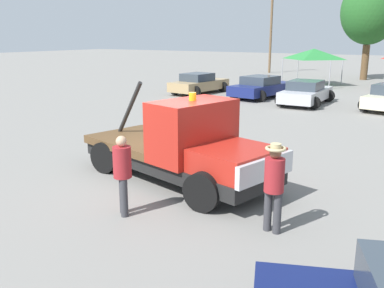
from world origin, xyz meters
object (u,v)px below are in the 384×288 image
(parked_car_tan, at_px, (199,84))
(canopy_tent_green, at_px, (314,54))
(utility_pole, at_px, (271,27))
(tree_right, at_px, (370,12))
(tow_truck, at_px, (185,148))
(person_near_truck, at_px, (274,181))
(person_at_hood, at_px, (122,170))
(parked_car_navy, at_px, (262,87))
(parked_car_silver, at_px, (306,93))

(parked_car_tan, height_order, canopy_tent_green, canopy_tent_green)
(canopy_tent_green, xyz_separation_m, utility_pole, (-7.10, 8.75, 2.11))
(canopy_tent_green, xyz_separation_m, tree_right, (2.47, 6.59, 3.28))
(tree_right, bearing_deg, tow_truck, -87.10)
(tow_truck, xyz_separation_m, parked_car_tan, (-8.93, 15.29, -0.29))
(canopy_tent_green, height_order, tree_right, tree_right)
(tree_right, height_order, utility_pole, utility_pole)
(person_near_truck, relative_size, utility_pole, 0.21)
(tow_truck, bearing_deg, tree_right, 106.22)
(utility_pole, bearing_deg, tow_truck, -71.20)
(tow_truck, height_order, parked_car_tan, tow_truck)
(person_at_hood, bearing_deg, canopy_tent_green, 50.92)
(person_at_hood, bearing_deg, parked_car_tan, 69.01)
(person_at_hood, relative_size, canopy_tent_green, 0.48)
(tow_truck, xyz_separation_m, parked_car_navy, (-4.65, 15.69, -0.29))
(person_at_hood, bearing_deg, parked_car_silver, 47.31)
(parked_car_navy, bearing_deg, parked_car_tan, 104.14)
(person_at_hood, relative_size, parked_car_silver, 0.38)
(person_near_truck, distance_m, tree_right, 32.66)
(person_at_hood, xyz_separation_m, parked_car_tan, (-8.93, 17.70, -0.36))
(parked_car_silver, height_order, utility_pole, utility_pole)
(parked_car_navy, xyz_separation_m, tree_right, (3.10, 14.83, 5.00))
(person_near_truck, distance_m, parked_car_silver, 16.67)
(parked_car_navy, bearing_deg, person_at_hood, -156.77)
(parked_car_silver, bearing_deg, parked_car_navy, 68.60)
(person_near_truck, distance_m, person_at_hood, 3.15)
(person_at_hood, distance_m, parked_car_navy, 18.69)
(tow_truck, height_order, utility_pole, utility_pole)
(person_at_hood, distance_m, tree_right, 33.29)
(person_near_truck, relative_size, person_at_hood, 1.03)
(parked_car_tan, relative_size, parked_car_silver, 1.02)
(parked_car_silver, relative_size, canopy_tent_green, 1.27)
(parked_car_tan, height_order, parked_car_navy, same)
(person_near_truck, bearing_deg, parked_car_navy, -147.65)
(tow_truck, distance_m, utility_pole, 34.70)
(person_at_hood, height_order, canopy_tent_green, canopy_tent_green)
(person_near_truck, height_order, person_at_hood, person_near_truck)
(parked_car_silver, bearing_deg, canopy_tent_green, 13.63)
(tow_truck, xyz_separation_m, person_at_hood, (0.00, -2.42, 0.07))
(parked_car_tan, bearing_deg, person_near_truck, -139.07)
(person_near_truck, height_order, tree_right, tree_right)
(person_near_truck, height_order, parked_car_tan, person_near_truck)
(tree_right, bearing_deg, parked_car_tan, -115.88)
(tow_truck, distance_m, tree_right, 30.91)
(tow_truck, distance_m, person_near_truck, 3.37)
(parked_car_tan, relative_size, tree_right, 0.56)
(parked_car_silver, relative_size, utility_pole, 0.54)
(tow_truck, height_order, tree_right, tree_right)
(utility_pole, bearing_deg, person_near_truck, -67.53)
(parked_car_tan, height_order, utility_pole, utility_pole)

